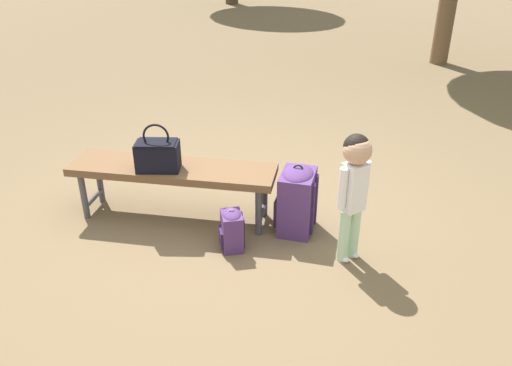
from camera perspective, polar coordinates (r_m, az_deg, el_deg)
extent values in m
plane|color=brown|center=(4.06, -3.97, -4.46)|extent=(40.00, 40.00, 0.00)
cube|color=brown|center=(3.99, -9.32, 1.48)|extent=(1.65, 0.74, 0.06)
cylinder|color=#47474C|center=(4.06, 0.96, -1.25)|extent=(0.05, 0.05, 0.39)
cylinder|color=#47474C|center=(3.82, 0.28, -3.25)|extent=(0.05, 0.05, 0.39)
cylinder|color=#47474C|center=(4.47, -17.06, 0.31)|extent=(0.05, 0.05, 0.39)
cylinder|color=#47474C|center=(4.25, -18.65, -1.39)|extent=(0.05, 0.05, 0.39)
cylinder|color=#47474C|center=(3.99, 0.62, -3.41)|extent=(0.10, 0.28, 0.04)
cylinder|color=#47474C|center=(4.40, -17.66, -1.61)|extent=(0.10, 0.28, 0.04)
cube|color=black|center=(3.90, -10.90, 2.95)|extent=(0.36, 0.28, 0.22)
cube|color=black|center=(3.86, -11.04, 4.37)|extent=(0.34, 0.28, 0.02)
torus|color=black|center=(3.83, -11.11, 5.12)|extent=(0.19, 0.09, 0.20)
cylinder|color=#B2D8B2|center=(3.65, 10.88, -5.37)|extent=(0.08, 0.08, 0.40)
cylinder|color=#B2D8B2|center=(3.59, 9.78, -5.83)|extent=(0.08, 0.08, 0.40)
ellipsoid|color=white|center=(3.73, 10.85, -7.80)|extent=(0.10, 0.09, 0.04)
ellipsoid|color=white|center=(3.68, 9.77, -8.29)|extent=(0.10, 0.09, 0.04)
cube|color=white|center=(3.43, 10.84, -0.44)|extent=(0.18, 0.19, 0.34)
cylinder|color=white|center=(3.49, 12.05, 0.23)|extent=(0.06, 0.06, 0.29)
cylinder|color=white|center=(3.36, 9.64, -0.61)|extent=(0.06, 0.06, 0.29)
sphere|color=tan|center=(3.32, 11.24, 3.60)|extent=(0.19, 0.19, 0.19)
sphere|color=black|center=(3.32, 11.16, 3.96)|extent=(0.17, 0.17, 0.17)
cube|color=#4C2D66|center=(3.86, 4.58, -2.15)|extent=(0.29, 0.36, 0.48)
ellipsoid|color=#4C2D66|center=(3.75, 4.71, 0.91)|extent=(0.27, 0.34, 0.11)
cube|color=#311D42|center=(3.92, 2.57, -2.82)|extent=(0.06, 0.23, 0.22)
cube|color=#311D42|center=(3.78, 6.33, -2.93)|extent=(0.03, 0.06, 0.41)
cube|color=#311D42|center=(3.91, 6.68, -1.86)|extent=(0.03, 0.06, 0.41)
torus|color=black|center=(3.74, 4.73, 1.51)|extent=(0.08, 0.02, 0.08)
cube|color=#4C2D66|center=(3.70, -2.70, -5.38)|extent=(0.23, 0.24, 0.29)
ellipsoid|color=#4C2D66|center=(3.62, -2.75, -3.57)|extent=(0.21, 0.23, 0.06)
cube|color=#311D42|center=(3.71, -3.93, -6.05)|extent=(0.09, 0.12, 0.13)
cube|color=#311D42|center=(3.67, -1.40, -5.62)|extent=(0.03, 0.03, 0.24)
cube|color=#311D42|center=(3.74, -1.62, -4.90)|extent=(0.03, 0.03, 0.24)
torus|color=#B2B2B7|center=(3.61, -2.76, -3.22)|extent=(0.04, 0.03, 0.05)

